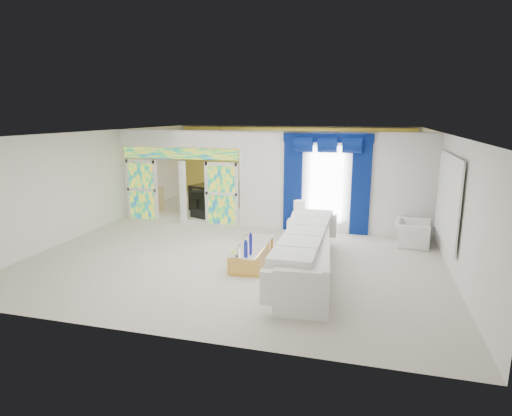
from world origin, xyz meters
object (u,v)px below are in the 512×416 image
(grand_piano, at_px, (219,196))
(armchair, at_px, (412,233))
(white_sofa, at_px, (306,254))
(console_table, at_px, (309,228))
(coffee_table, at_px, (252,254))

(grand_piano, bearing_deg, armchair, -4.49)
(armchair, height_order, grand_piano, grand_piano)
(white_sofa, xyz_separation_m, grand_piano, (-4.17, 5.78, 0.03))
(console_table, xyz_separation_m, armchair, (2.85, -0.27, 0.12))
(coffee_table, xyz_separation_m, console_table, (1.00, 2.74, 0.00))
(white_sofa, distance_m, coffee_table, 1.40)
(console_table, xyz_separation_m, grand_piano, (-3.82, 2.74, 0.25))
(coffee_table, bearing_deg, console_table, 69.92)
(console_table, bearing_deg, grand_piano, 144.31)
(white_sofa, distance_m, console_table, 3.07)
(coffee_table, relative_size, console_table, 1.48)
(armchair, bearing_deg, grand_piano, 73.22)
(coffee_table, height_order, console_table, console_table)
(white_sofa, height_order, coffee_table, white_sofa)
(white_sofa, bearing_deg, console_table, 90.84)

